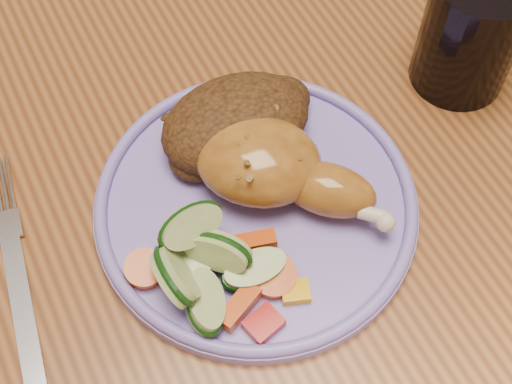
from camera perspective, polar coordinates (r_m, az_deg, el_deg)
dining_table at (r=0.66m, az=-0.94°, el=0.19°), size 0.90×1.40×0.75m
plate at (r=0.55m, az=0.00°, el=-1.12°), size 0.25×0.25×0.01m
plate_rim at (r=0.54m, az=0.00°, el=-0.54°), size 0.25×0.25×0.01m
chicken_leg at (r=0.54m, az=1.52°, el=1.97°), size 0.14×0.15×0.05m
rice_pilaf at (r=0.56m, az=-1.43°, el=5.54°), size 0.13×0.09×0.05m
vegetable_pile at (r=0.51m, az=-3.64°, el=-6.08°), size 0.12×0.12×0.06m
fork at (r=0.56m, az=-18.60°, el=-6.35°), size 0.04×0.18×0.00m
drinking_glass at (r=0.62m, az=16.83°, el=12.18°), size 0.08×0.08×0.11m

